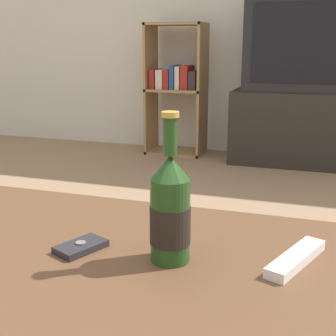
# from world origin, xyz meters

# --- Properties ---
(coffee_table) EXTENTS (1.28, 0.69, 0.45)m
(coffee_table) POSITION_xyz_m (0.00, 0.00, 0.39)
(coffee_table) COLOR brown
(coffee_table) RESTS_ON ground_plane
(tv_stand) EXTENTS (0.92, 0.42, 0.53)m
(tv_stand) POSITION_xyz_m (0.27, 2.74, 0.27)
(tv_stand) COLOR #28231E
(tv_stand) RESTS_ON ground_plane
(television) EXTENTS (0.76, 0.38, 0.67)m
(television) POSITION_xyz_m (0.27, 2.74, 0.87)
(television) COLOR black
(television) RESTS_ON tv_stand
(bookshelf) EXTENTS (0.45, 0.30, 1.02)m
(bookshelf) POSITION_xyz_m (-0.67, 2.81, 0.54)
(bookshelf) COLOR #99754C
(bookshelf) RESTS_ON ground_plane
(beer_bottle) EXTENTS (0.08, 0.08, 0.29)m
(beer_bottle) POSITION_xyz_m (0.19, 0.03, 0.55)
(beer_bottle) COLOR #1E4219
(beer_bottle) RESTS_ON coffee_table
(cell_phone) EXTENTS (0.09, 0.12, 0.02)m
(cell_phone) POSITION_xyz_m (0.00, 0.02, 0.46)
(cell_phone) COLOR #232328
(cell_phone) RESTS_ON coffee_table
(remote_control) EXTENTS (0.10, 0.19, 0.02)m
(remote_control) POSITION_xyz_m (0.42, 0.10, 0.46)
(remote_control) COLOR white
(remote_control) RESTS_ON coffee_table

